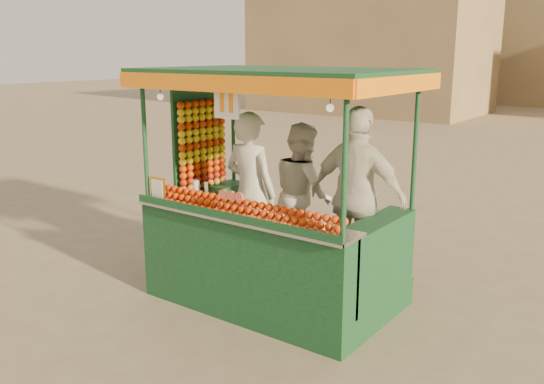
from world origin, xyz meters
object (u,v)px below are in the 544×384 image
Objects in this scene: juice_cart at (265,230)px; vendor_right at (357,197)px; vendor_left at (250,192)px; vendor_middle at (303,194)px.

juice_cart is 1.07m from vendor_right.
vendor_right is at bearing 26.46° from juice_cart.
vendor_left is at bearing 17.82° from vendor_right.
juice_cart is at bearing 26.73° from vendor_right.
vendor_right is at bearing -161.06° from vendor_left.
juice_cart is at bearing 122.75° from vendor_middle.
vendor_right reaches higher than vendor_middle.
vendor_left is 1.19m from vendor_right.
vendor_middle is (0.07, 0.64, 0.29)m from juice_cart.
juice_cart is 1.70× the size of vendor_middle.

